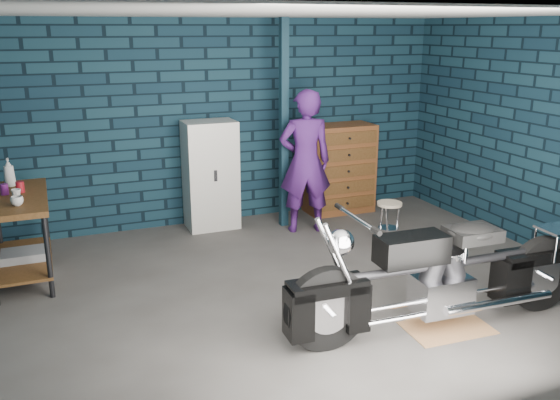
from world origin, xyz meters
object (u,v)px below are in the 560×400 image
(person, at_px, (305,162))
(shop_stool, at_px, (388,224))
(workbench, at_px, (21,237))
(storage_bin, at_px, (27,264))
(tool_chest, at_px, (340,169))
(locker, at_px, (211,175))
(motorcycle, at_px, (449,267))

(person, relative_size, shop_stool, 3.38)
(workbench, bearing_deg, storage_bin, -10.68)
(person, bearing_deg, tool_chest, -131.79)
(workbench, relative_size, storage_bin, 2.89)
(workbench, relative_size, shop_stool, 2.56)
(workbench, distance_m, person, 3.45)
(shop_stool, bearing_deg, tool_chest, 86.70)
(shop_stool, bearing_deg, locker, 140.89)
(person, xyz_separation_m, tool_chest, (0.81, 0.59, -0.29))
(motorcycle, distance_m, tool_chest, 3.51)
(shop_stool, bearing_deg, workbench, 171.71)
(locker, bearing_deg, storage_bin, -159.04)
(locker, distance_m, tool_chest, 1.90)
(storage_bin, xyz_separation_m, tool_chest, (4.19, 0.88, 0.48))
(person, bearing_deg, locker, -15.92)
(shop_stool, bearing_deg, person, 129.09)
(storage_bin, relative_size, shop_stool, 0.89)
(person, xyz_separation_m, storage_bin, (-3.38, -0.29, -0.77))
(workbench, bearing_deg, motorcycle, -36.27)
(workbench, distance_m, shop_stool, 4.17)
(locker, xyz_separation_m, tool_chest, (1.90, 0.00, -0.08))
(tool_chest, bearing_deg, person, -144.07)
(person, xyz_separation_m, locker, (-1.09, 0.59, -0.21))
(motorcycle, relative_size, tool_chest, 2.04)
(person, distance_m, locker, 1.26)
(tool_chest, bearing_deg, shop_stool, -93.30)
(motorcycle, relative_size, person, 1.40)
(motorcycle, bearing_deg, locker, 111.73)
(workbench, distance_m, motorcycle, 4.34)
(workbench, bearing_deg, locker, 20.71)
(locker, bearing_deg, tool_chest, 0.00)
(workbench, relative_size, tool_chest, 1.11)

